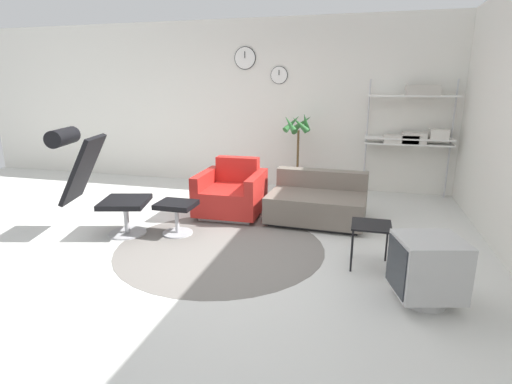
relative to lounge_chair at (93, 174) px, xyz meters
The scene contains 11 objects.
ground_plane 1.71m from the lounge_chair, ahead, with size 12.00×12.00×0.00m, color silver.
wall_back 3.40m from the lounge_chair, 62.58° to the left, with size 12.00×0.09×2.80m.
round_rug 1.72m from the lounge_chair, ahead, with size 2.29×2.29×0.01m.
lounge_chair is the anchor object (origin of this frame).
ottoman 1.05m from the lounge_chair, 15.31° to the left, with size 0.44×0.38×0.40m.
armchair_red 1.80m from the lounge_chair, 41.49° to the left, with size 0.87×0.89×0.75m.
couch_low 2.79m from the lounge_chair, 25.51° to the left, with size 1.26×0.95×0.62m.
side_table 3.16m from the lounge_chair, ahead, with size 0.37×0.37×0.44m.
crt_television 3.66m from the lounge_chair, 10.49° to the right, with size 0.61×0.58×0.56m.
potted_plant 3.19m from the lounge_chair, 51.16° to the left, with size 0.50×0.54×1.34m.
shelf_unit 4.63m from the lounge_chair, 35.85° to the left, with size 1.31×0.28×1.82m.
Camera 1 is at (1.47, -4.01, 1.75)m, focal length 28.00 mm.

